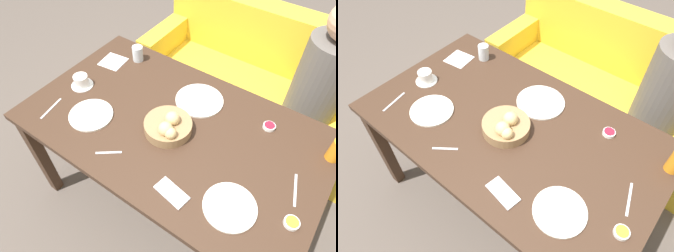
{
  "view_description": "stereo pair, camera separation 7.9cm",
  "coord_description": "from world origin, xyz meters",
  "views": [
    {
      "loc": [
        0.56,
        -0.83,
        1.92
      ],
      "look_at": [
        -0.0,
        -0.04,
        0.8
      ],
      "focal_mm": 32.0,
      "sensor_mm": 36.0,
      "label": 1
    },
    {
      "loc": [
        0.62,
        -0.78,
        1.92
      ],
      "look_at": [
        -0.0,
        -0.04,
        0.8
      ],
      "focal_mm": 32.0,
      "sensor_mm": 36.0,
      "label": 2
    }
  ],
  "objects": [
    {
      "name": "couch",
      "position": [
        0.17,
        1.01,
        0.32
      ],
      "size": [
        1.86,
        0.7,
        0.9
      ],
      "color": "gold",
      "rests_on": "ground_plane"
    },
    {
      "name": "spoon_coffee",
      "position": [
        -0.15,
        -0.32,
        0.77
      ],
      "size": [
        0.1,
        0.08,
        0.0
      ],
      "color": "#B7B7BC",
      "rests_on": "dining_table"
    },
    {
      "name": "knife_silver",
      "position": [
        -0.6,
        -0.28,
        0.77
      ],
      "size": [
        0.04,
        0.16,
        0.0
      ],
      "color": "#B7B7BC",
      "rests_on": "dining_table"
    },
    {
      "name": "dining_table",
      "position": [
        0.0,
        0.0,
        0.67
      ],
      "size": [
        1.54,
        0.91,
        0.77
      ],
      "color": "#3D281C",
      "rests_on": "ground_plane"
    },
    {
      "name": "plate_near_right",
      "position": [
        0.45,
        -0.24,
        0.77
      ],
      "size": [
        0.23,
        0.23,
        0.01
      ],
      "color": "silver",
      "rests_on": "dining_table"
    },
    {
      "name": "fork_silver",
      "position": [
        0.64,
        0.0,
        0.77
      ],
      "size": [
        0.06,
        0.16,
        0.0
      ],
      "color": "#B7B7BC",
      "rests_on": "dining_table"
    },
    {
      "name": "bread_basket",
      "position": [
        0.01,
        -0.05,
        0.8
      ],
      "size": [
        0.24,
        0.24,
        0.11
      ],
      "color": "#99754C",
      "rests_on": "dining_table"
    },
    {
      "name": "water_tumbler",
      "position": [
        -0.49,
        0.32,
        0.81
      ],
      "size": [
        0.07,
        0.07,
        0.09
      ],
      "color": "silver",
      "rests_on": "dining_table"
    },
    {
      "name": "napkin",
      "position": [
        -0.6,
        0.21,
        0.77
      ],
      "size": [
        0.16,
        0.16,
        0.0
      ],
      "color": "white",
      "rests_on": "dining_table"
    },
    {
      "name": "seated_person",
      "position": [
        0.51,
        0.86,
        0.53
      ],
      "size": [
        0.32,
        0.42,
        1.23
      ],
      "color": "#23232D",
      "rests_on": "ground_plane"
    },
    {
      "name": "plate_near_left",
      "position": [
        -0.39,
        -0.19,
        0.77
      ],
      "size": [
        0.23,
        0.23,
        0.01
      ],
      "color": "silver",
      "rests_on": "dining_table"
    },
    {
      "name": "plate_far_center",
      "position": [
        0.02,
        0.23,
        0.77
      ],
      "size": [
        0.26,
        0.26,
        0.01
      ],
      "color": "silver",
      "rests_on": "dining_table"
    },
    {
      "name": "coffee_cup",
      "position": [
        -0.6,
        -0.05,
        0.8
      ],
      "size": [
        0.13,
        0.13,
        0.07
      ],
      "color": "white",
      "rests_on": "dining_table"
    },
    {
      "name": "jam_bowl_honey",
      "position": [
        0.68,
        -0.16,
        0.78
      ],
      "size": [
        0.06,
        0.06,
        0.02
      ],
      "color": "white",
      "rests_on": "dining_table"
    },
    {
      "name": "ground_plane",
      "position": [
        0.0,
        0.0,
        0.0
      ],
      "size": [
        10.0,
        10.0,
        0.0
      ],
      "primitive_type": "plane",
      "color": "#564C44"
    },
    {
      "name": "jam_bowl_berry",
      "position": [
        0.41,
        0.27,
        0.78
      ],
      "size": [
        0.06,
        0.06,
        0.02
      ],
      "color": "white",
      "rests_on": "dining_table"
    },
    {
      "name": "cell_phone",
      "position": [
        0.22,
        -0.32,
        0.77
      ],
      "size": [
        0.16,
        0.1,
        0.01
      ],
      "color": "silver",
      "rests_on": "dining_table"
    }
  ]
}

